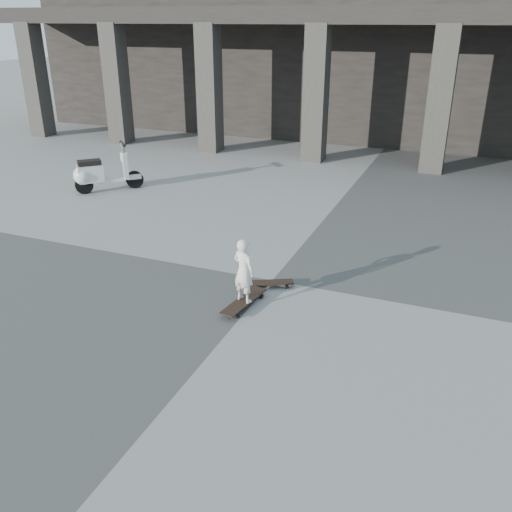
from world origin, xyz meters
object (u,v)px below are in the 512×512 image
at_px(child, 244,271).
at_px(skateboard_spare, 270,283).
at_px(longboard, 244,302).
at_px(scooter, 97,174).

bearing_deg(child, skateboard_spare, -81.09).
distance_m(longboard, skateboard_spare, 0.78).
xyz_separation_m(longboard, scooter, (-5.86, 4.16, 0.40)).
bearing_deg(scooter, skateboard_spare, -74.74).
relative_size(skateboard_spare, scooter, 0.58).
distance_m(child, scooter, 7.18).
relative_size(longboard, child, 1.04).
height_order(skateboard_spare, scooter, scooter).
bearing_deg(skateboard_spare, child, -127.32).
height_order(skateboard_spare, child, child).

